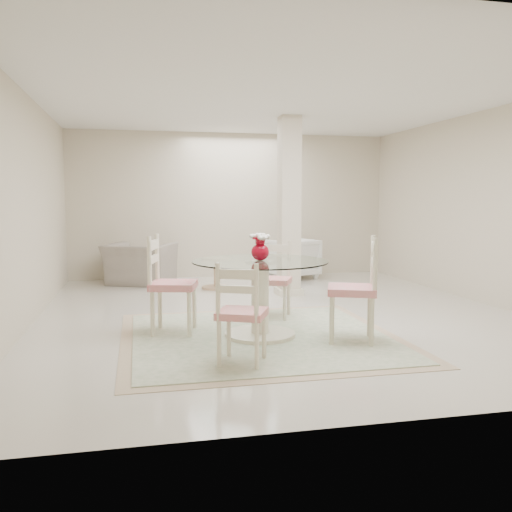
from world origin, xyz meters
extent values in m
plane|color=beige|center=(0.00, 0.00, 0.00)|extent=(7.00, 7.00, 0.00)
cube|color=beige|center=(0.00, 3.50, 1.35)|extent=(6.00, 0.02, 2.70)
cube|color=beige|center=(0.00, -3.50, 1.35)|extent=(6.00, 0.02, 2.70)
cube|color=beige|center=(-3.00, 0.00, 1.35)|extent=(0.02, 7.00, 2.70)
cube|color=beige|center=(3.00, 0.00, 1.35)|extent=(0.02, 7.00, 2.70)
cube|color=white|center=(0.00, 0.00, 2.70)|extent=(6.00, 7.00, 0.02)
cube|color=beige|center=(0.50, 1.30, 1.35)|extent=(0.30, 0.30, 2.70)
cube|color=tan|center=(-0.51, -1.16, 0.00)|extent=(2.89, 2.89, 0.01)
cube|color=beige|center=(-0.51, -1.16, 0.01)|extent=(2.65, 2.65, 0.01)
cylinder|color=beige|center=(-0.51, -1.16, 0.03)|extent=(0.75, 0.75, 0.05)
cylinder|color=beige|center=(-0.51, -1.16, 0.43)|extent=(0.19, 0.19, 0.77)
cylinder|color=beige|center=(-0.51, -1.16, 0.79)|extent=(0.31, 0.31, 0.03)
cylinder|color=white|center=(-0.51, -1.16, 0.82)|extent=(1.42, 1.42, 0.01)
ellipsoid|color=#A50519|center=(-0.51, -1.16, 0.91)|extent=(0.19, 0.19, 0.18)
cylinder|color=#A50519|center=(-0.51, -1.16, 1.02)|extent=(0.10, 0.10, 0.05)
cylinder|color=#A50519|center=(-0.51, -1.16, 1.06)|extent=(0.16, 0.16, 0.02)
ellipsoid|color=white|center=(-0.51, -1.16, 1.08)|extent=(0.11, 0.11, 0.05)
ellipsoid|color=white|center=(-0.46, -1.14, 1.07)|extent=(0.11, 0.11, 0.05)
ellipsoid|color=white|center=(-0.57, -1.13, 1.07)|extent=(0.11, 0.11, 0.05)
ellipsoid|color=white|center=(-0.50, -1.22, 1.06)|extent=(0.11, 0.11, 0.05)
cylinder|color=beige|center=(0.25, -1.27, 0.25)|extent=(0.05, 0.05, 0.50)
cylinder|color=beige|center=(0.11, -1.64, 0.25)|extent=(0.05, 0.05, 0.50)
cylinder|color=beige|center=(0.62, -1.41, 0.25)|extent=(0.05, 0.05, 0.50)
cylinder|color=beige|center=(0.48, -1.78, 0.25)|extent=(0.05, 0.05, 0.50)
cube|color=#B4131E|center=(0.36, -1.53, 0.54)|extent=(0.62, 0.62, 0.08)
cube|color=beige|center=(0.57, -1.60, 0.90)|extent=(0.20, 0.42, 0.59)
cylinder|color=beige|center=(-0.38, -0.37, 0.22)|extent=(0.04, 0.04, 0.44)
cylinder|color=beige|center=(-0.07, -0.51, 0.22)|extent=(0.04, 0.04, 0.44)
cylinder|color=beige|center=(-0.24, -0.06, 0.22)|extent=(0.04, 0.04, 0.44)
cylinder|color=beige|center=(0.08, -0.20, 0.22)|extent=(0.04, 0.04, 0.44)
cube|color=#B21413|center=(-0.15, -0.28, 0.47)|extent=(0.55, 0.55, 0.07)
cube|color=beige|center=(-0.07, -0.11, 0.79)|extent=(0.36, 0.20, 0.51)
cylinder|color=#F3E9C8|center=(-1.25, -1.03, 0.25)|extent=(0.05, 0.05, 0.50)
cylinder|color=#F3E9C8|center=(-1.16, -0.66, 0.25)|extent=(0.05, 0.05, 0.50)
cylinder|color=#F3E9C8|center=(-1.63, -0.94, 0.25)|extent=(0.05, 0.05, 0.50)
cylinder|color=#F3E9C8|center=(-1.53, -0.56, 0.25)|extent=(0.05, 0.05, 0.50)
cube|color=red|center=(-1.39, -0.80, 0.53)|extent=(0.58, 0.58, 0.08)
cube|color=#F3E9C8|center=(-1.60, -0.75, 0.90)|extent=(0.15, 0.43, 0.58)
cylinder|color=#F4EAC9|center=(-0.66, -1.96, 0.21)|extent=(0.04, 0.04, 0.43)
cylinder|color=#F4EAC9|center=(-0.96, -1.82, 0.21)|extent=(0.04, 0.04, 0.43)
cylinder|color=#F4EAC9|center=(-0.79, -2.26, 0.21)|extent=(0.04, 0.04, 0.43)
cylinder|color=#F4EAC9|center=(-1.10, -2.12, 0.21)|extent=(0.04, 0.04, 0.43)
cube|color=red|center=(-0.88, -2.04, 0.46)|extent=(0.54, 0.54, 0.06)
cube|color=#F4EAC9|center=(-0.95, -2.21, 0.77)|extent=(0.35, 0.19, 0.50)
imported|color=gray|center=(-1.73, 2.87, 0.35)|extent=(1.36, 1.29, 0.70)
imported|color=white|center=(1.04, 2.98, 0.37)|extent=(1.00, 1.01, 0.74)
cylinder|color=tan|center=(-0.52, 2.10, 0.02)|extent=(0.47, 0.47, 0.04)
cylinder|color=tan|center=(-0.52, 2.10, 0.25)|extent=(0.07, 0.07, 0.45)
cylinder|color=tan|center=(-0.52, 2.10, 0.49)|extent=(0.49, 0.49, 0.03)
camera|label=1|loc=(-1.77, -6.65, 1.46)|focal=38.00mm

